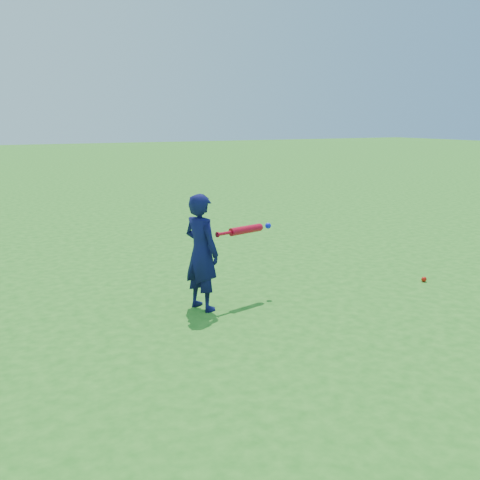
{
  "coord_description": "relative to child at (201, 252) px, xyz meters",
  "views": [
    {
      "loc": [
        -2.15,
        -4.13,
        1.86
      ],
      "look_at": [
        0.36,
        0.67,
        0.63
      ],
      "focal_mm": 40.0,
      "sensor_mm": 36.0,
      "label": 1
    }
  ],
  "objects": [
    {
      "name": "ground",
      "position": [
        0.13,
        -0.56,
        -0.58
      ],
      "size": [
        80.0,
        80.0,
        0.0
      ],
      "primitive_type": "plane",
      "color": "#24741B",
      "rests_on": "ground"
    },
    {
      "name": "ground_ball_red",
      "position": [
        2.67,
        -0.37,
        -0.55
      ],
      "size": [
        0.06,
        0.06,
        0.06
      ],
      "primitive_type": "sphere",
      "color": "red",
      "rests_on": "ground"
    },
    {
      "name": "bat_swing",
      "position": [
        0.56,
        0.08,
        0.16
      ],
      "size": [
        0.72,
        0.22,
        0.08
      ],
      "rotation": [
        0.0,
        0.0,
        0.23
      ],
      "color": "red",
      "rests_on": "ground"
    },
    {
      "name": "child",
      "position": [
        0.0,
        0.0,
        0.0
      ],
      "size": [
        0.4,
        0.49,
        1.16
      ],
      "primitive_type": "imported",
      "rotation": [
        0.0,
        0.0,
        1.89
      ],
      "color": "#0E0F44",
      "rests_on": "ground"
    }
  ]
}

